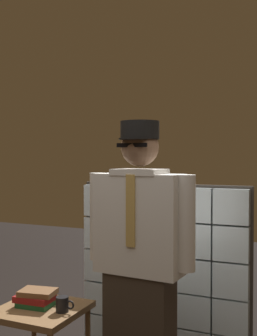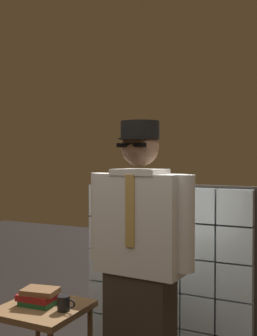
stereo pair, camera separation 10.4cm
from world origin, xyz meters
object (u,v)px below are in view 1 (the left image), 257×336
object	(u,v)px
standing_person	(140,261)
side_table	(41,319)
book_stack	(36,298)
coffee_mug	(63,304)

from	to	relation	value
standing_person	side_table	bearing A→B (deg)	-169.60
standing_person	book_stack	world-z (taller)	standing_person
standing_person	coffee_mug	world-z (taller)	standing_person
standing_person	coffee_mug	distance (m)	0.58
book_stack	coffee_mug	xyz separation A→B (m)	(0.22, -0.02, -0.01)
standing_person	side_table	distance (m)	0.79
book_stack	coffee_mug	world-z (taller)	book_stack
book_stack	standing_person	bearing A→B (deg)	5.72
side_table	book_stack	distance (m)	0.14
side_table	coffee_mug	size ratio (longest dim) A/B	4.39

